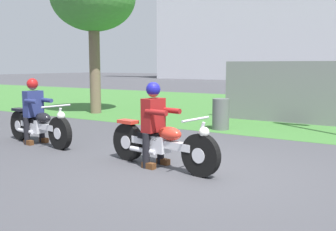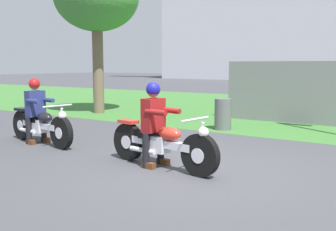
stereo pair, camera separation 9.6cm
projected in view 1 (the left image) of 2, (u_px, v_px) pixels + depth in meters
The scene contains 7 objects.
ground at pixel (192, 170), 6.30m from camera, with size 120.00×120.00×0.00m, color #424247.
grass_verge at pixel (316, 112), 14.15m from camera, with size 60.00×12.00×0.01m, color #3D7533.
motorcycle_lead at pixel (162, 144), 6.40m from camera, with size 2.25×0.66×0.89m.
rider_lead at pixel (154, 117), 6.45m from camera, with size 0.59×0.51×1.41m.
motorcycle_follow at pixel (39, 126), 8.30m from camera, with size 2.21×0.66×0.89m.
rider_follow at pixel (34, 106), 8.35m from camera, with size 0.59×0.51×1.41m.
trash_can at pixel (221, 114), 10.22m from camera, with size 0.44×0.44×0.82m, color #595E5B.
Camera 1 is at (2.96, -5.38, 1.69)m, focal length 41.61 mm.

